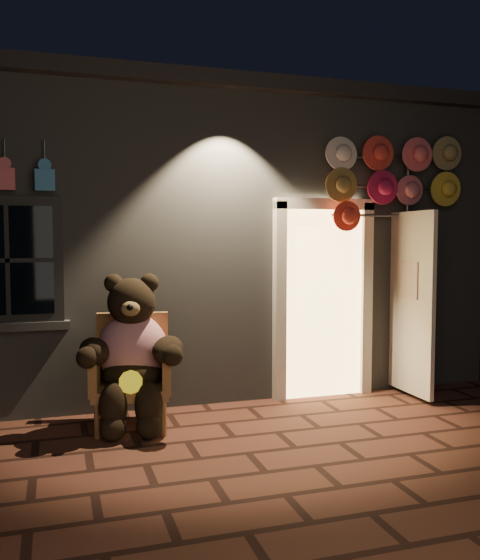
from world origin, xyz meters
name	(u,v)px	position (x,y,z in m)	size (l,w,h in m)	color
ground	(248,453)	(0.00, 0.00, 0.00)	(60.00, 60.00, 0.00)	#532B1F
shop_building	(162,240)	(0.00, 3.99, 1.74)	(7.30, 5.95, 3.51)	slate
wicker_armchair	(132,370)	(-0.81, 1.04, 0.52)	(0.81, 0.75, 1.04)	#9E603D
teddy_bear	(132,353)	(-0.82, 0.90, 0.71)	(1.02, 0.87, 1.43)	#AB1229
hat_rack	(391,179)	(2.07, 1.28, 2.41)	(1.63, 0.22, 2.88)	#59595E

